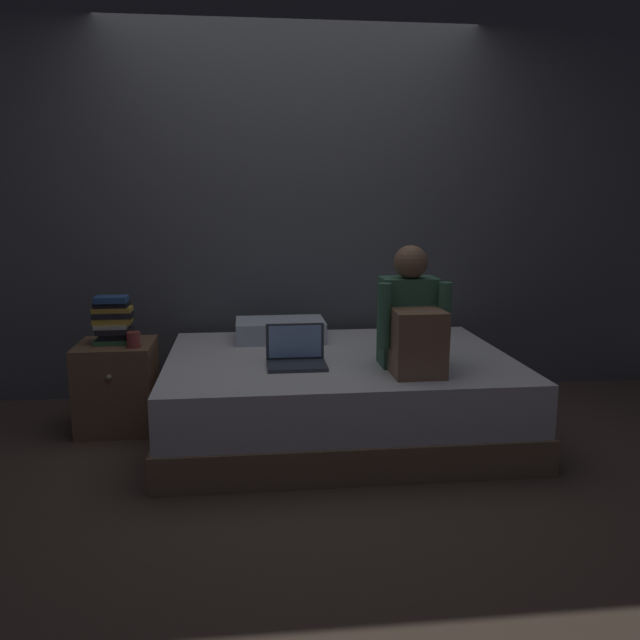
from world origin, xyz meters
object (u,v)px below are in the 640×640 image
at_px(person_sitting, 412,323).
at_px(laptop, 296,356).
at_px(nightstand, 117,386).
at_px(pillow, 280,330).
at_px(bed, 338,395).
at_px(mug, 134,340).
at_px(book_stack, 113,320).

relative_size(person_sitting, laptop, 2.05).
relative_size(nightstand, laptop, 1.63).
bearing_deg(pillow, bed, -55.22).
bearing_deg(mug, person_sitting, -16.27).
xyz_separation_m(laptop, book_stack, (-1.04, 0.42, 0.14)).
relative_size(laptop, book_stack, 1.13).
height_order(nightstand, pillow, pillow).
distance_m(nightstand, pillow, 1.05).
xyz_separation_m(book_stack, mug, (0.13, -0.12, -0.10)).
xyz_separation_m(person_sitting, laptop, (-0.60, 0.14, -0.20)).
relative_size(bed, pillow, 3.57).
distance_m(laptop, book_stack, 1.13).
bearing_deg(mug, nightstand, 137.31).
bearing_deg(mug, laptop, -18.51).
height_order(bed, book_stack, book_stack).
height_order(laptop, mug, laptop).
bearing_deg(person_sitting, laptop, 167.20).
bearing_deg(nightstand, pillow, 12.78).
distance_m(bed, mug, 1.22).
distance_m(bed, person_sitting, 0.68).
xyz_separation_m(bed, nightstand, (-1.30, 0.23, 0.03)).
distance_m(bed, nightstand, 1.32).
bearing_deg(nightstand, mug, -42.69).
bearing_deg(bed, mug, 174.81).
bearing_deg(laptop, person_sitting, -12.80).
bearing_deg(mug, bed, -5.19).
bearing_deg(laptop, nightstand, 157.78).
xyz_separation_m(nightstand, person_sitting, (1.64, -0.56, 0.46)).
bearing_deg(book_stack, person_sitting, -18.81).
bearing_deg(bed, person_sitting, -44.37).
xyz_separation_m(nightstand, laptop, (1.04, -0.42, 0.26)).
height_order(person_sitting, pillow, person_sitting).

